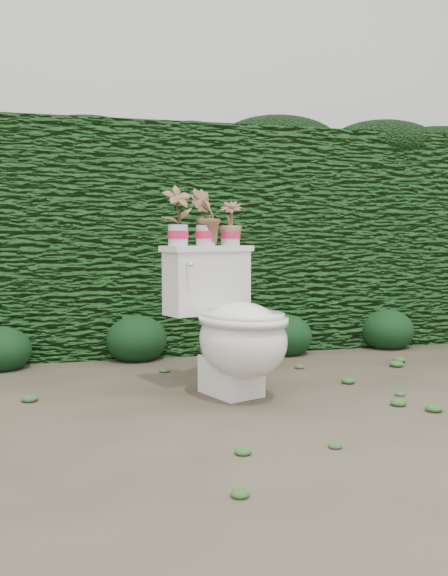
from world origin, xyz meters
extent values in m
plane|color=brown|center=(0.00, 0.00, 0.00)|extent=(60.00, 60.00, 0.00)
cube|color=#245A1E|center=(0.00, 1.60, 0.80)|extent=(8.00, 1.00, 1.60)
cube|color=silver|center=(0.60, 6.00, 2.00)|extent=(8.00, 3.50, 4.00)
cube|color=silver|center=(-0.14, 0.04, 0.10)|extent=(0.31, 0.36, 0.20)
ellipsoid|color=silver|center=(-0.10, -0.05, 0.30)|extent=(0.57, 0.63, 0.39)
cube|color=silver|center=(-0.22, 0.25, 0.57)|extent=(0.50, 0.33, 0.34)
cube|color=silver|center=(-0.22, 0.25, 0.76)|extent=(0.53, 0.36, 0.03)
cylinder|color=silver|center=(-0.36, 0.09, 0.68)|extent=(0.04, 0.06, 0.02)
sphere|color=silver|center=(-0.35, 0.06, 0.68)|extent=(0.03, 0.03, 0.03)
imported|color=#1E621E|center=(-0.39, 0.18, 0.93)|extent=(0.18, 0.13, 0.30)
imported|color=#1E621E|center=(-0.23, 0.24, 0.92)|extent=(0.18, 0.15, 0.29)
imported|color=#1E621E|center=(-0.07, 0.30, 0.89)|extent=(0.17, 0.17, 0.23)
ellipsoid|color=#153C16|center=(-1.37, 1.01, 0.15)|extent=(0.37, 0.37, 0.29)
ellipsoid|color=#153C16|center=(-0.51, 1.10, 0.16)|extent=(0.41, 0.41, 0.33)
ellipsoid|color=#153C16|center=(0.53, 1.04, 0.15)|extent=(0.39, 0.39, 0.31)
ellipsoid|color=#153C16|center=(1.35, 1.09, 0.16)|extent=(0.40, 0.40, 0.32)
camera|label=1|loc=(-0.95, -2.98, 0.81)|focal=38.00mm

